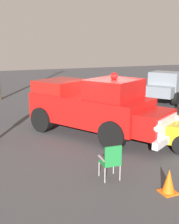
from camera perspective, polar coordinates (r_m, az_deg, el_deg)
The scene contains 5 objects.
ground_plane at distance 11.76m, azimuth 3.07°, elevation -4.51°, with size 60.00×60.00×0.00m, color #424244.
vintage_fire_truck at distance 11.47m, azimuth 0.93°, elevation 1.24°, with size 4.88×6.23×2.59m.
parked_pickup at distance 19.41m, azimuth 15.77°, elevation 5.21°, with size 4.99×4.16×1.90m.
lawn_chair_by_car at distance 7.82m, azimuth 4.36°, elevation -9.48°, with size 0.54×0.53×1.02m.
traffic_cone at distance 7.56m, azimuth 15.49°, elevation -13.19°, with size 0.40×0.40×0.64m.
Camera 1 is at (-4.85, -10.07, 3.65)m, focal length 45.95 mm.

